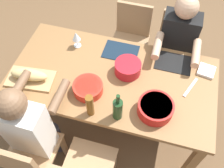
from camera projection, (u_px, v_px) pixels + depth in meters
name	position (u px, v px, depth m)	size (l,w,h in m)	color
ground_plane	(112.00, 117.00, 2.76)	(8.00, 8.00, 0.00)	brown
dining_table	(112.00, 82.00, 2.22)	(1.78, 0.92, 0.74)	olive
chair_near_left	(174.00, 45.00, 2.72)	(0.40, 0.40, 0.85)	#A87F56
diner_near_left	(176.00, 43.00, 2.44)	(0.41, 0.53, 1.20)	#2D2D38
chair_near_center	(131.00, 37.00, 2.80)	(0.40, 0.40, 0.85)	#A87F56
chair_far_right	(27.00, 157.00, 2.01)	(0.40, 0.40, 0.85)	#A87F56
diner_far_right	(31.00, 126.00, 1.93)	(0.41, 0.53, 1.20)	#2D2D38
serving_bowl_greens	(128.00, 67.00, 2.13)	(0.23, 0.23, 0.11)	#B21923
serving_bowl_fruit	(88.00, 88.00, 2.03)	(0.25, 0.25, 0.08)	red
serving_bowl_pasta	(156.00, 108.00, 1.91)	(0.28, 0.28, 0.10)	red
cutting_board	(31.00, 79.00, 2.13)	(0.40, 0.22, 0.02)	tan
bread_loaf	(29.00, 75.00, 2.08)	(0.32, 0.11, 0.09)	tan
wine_bottle	(118.00, 109.00, 1.84)	(0.08, 0.08, 0.29)	#193819
beer_bottle	(90.00, 105.00, 1.86)	(0.06, 0.06, 0.22)	brown
wine_glass	(76.00, 37.00, 2.27)	(0.08, 0.08, 0.17)	silver
placemat_near_left	(173.00, 63.00, 2.24)	(0.32, 0.23, 0.01)	black
placemat_near_center	(121.00, 52.00, 2.32)	(0.32, 0.23, 0.01)	#142333
carving_knife	(191.00, 87.00, 2.08)	(0.23, 0.02, 0.01)	silver
napkin_stack	(206.00, 71.00, 2.17)	(0.14, 0.14, 0.02)	white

